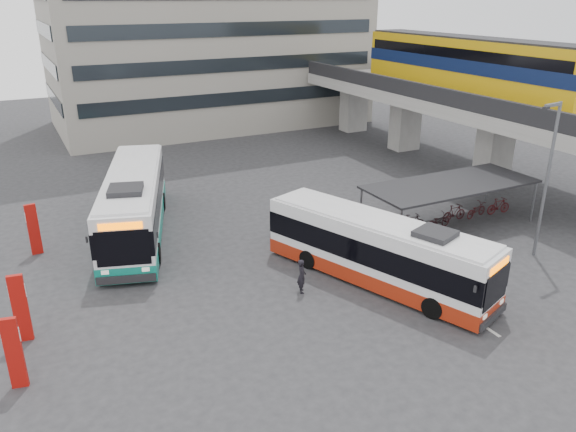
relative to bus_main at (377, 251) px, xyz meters
name	(u,v)px	position (x,y,z in m)	size (l,w,h in m)	color
ground	(351,278)	(-0.83, 0.76, -1.54)	(120.00, 120.00, 0.00)	#28282B
viaduct	(463,85)	(16.17, 12.51, 4.69)	(8.00, 32.00, 9.68)	gray
bike_shelter	(449,202)	(7.63, 3.76, -0.10)	(10.00, 4.00, 2.54)	#595B60
road_markings	(435,294)	(1.67, -2.24, -1.54)	(0.15, 7.60, 0.01)	beige
bus_main	(377,251)	(0.00, 0.00, 0.00)	(6.24, 11.37, 3.32)	white
bus_teal	(135,204)	(-8.59, 10.65, 0.21)	(6.35, 12.98, 3.77)	white
pedestrian	(302,276)	(-3.56, 0.62, -0.75)	(0.58, 0.38, 1.59)	black
lamp_post	(547,172)	(8.79, -1.39, 2.93)	(1.38, 0.34, 7.84)	#595B60
sign_totem_south	(14,352)	(-15.17, -0.80, -0.16)	(0.58, 0.28, 2.68)	#A20F0A
sign_totem_mid	(20,307)	(-14.82, 2.12, -0.10)	(0.60, 0.25, 2.79)	#A20F0A
sign_totem_north	(33,229)	(-13.80, 10.31, -0.15)	(0.59, 0.23, 2.70)	#A20F0A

